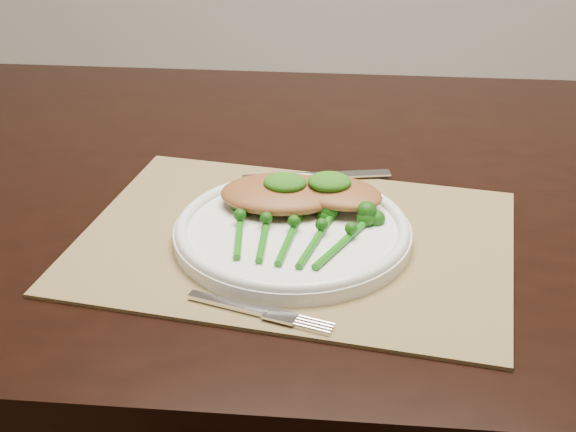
# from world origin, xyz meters

# --- Properties ---
(dining_table) EXTENTS (1.61, 0.91, 0.75)m
(dining_table) POSITION_xyz_m (-0.07, 0.14, 0.38)
(dining_table) COLOR black
(dining_table) RESTS_ON ground
(placemat) EXTENTS (0.53, 0.42, 0.00)m
(placemat) POSITION_xyz_m (-0.13, -0.02, 0.75)
(placemat) COLOR olive
(placemat) RESTS_ON dining_table
(dinner_plate) EXTENTS (0.27, 0.27, 0.02)m
(dinner_plate) POSITION_xyz_m (-0.14, -0.02, 0.77)
(dinner_plate) COLOR white
(dinner_plate) RESTS_ON placemat
(knife) EXTENTS (0.19, 0.05, 0.01)m
(knife) POSITION_xyz_m (-0.14, 0.14, 0.76)
(knife) COLOR silver
(knife) RESTS_ON placemat
(fork) EXTENTS (0.15, 0.06, 0.00)m
(fork) POSITION_xyz_m (-0.14, -0.18, 0.76)
(fork) COLOR silver
(fork) RESTS_ON placemat
(chicken_fillet_left) EXTENTS (0.15, 0.11, 0.03)m
(chicken_fillet_left) POSITION_xyz_m (-0.15, 0.03, 0.78)
(chicken_fillet_left) COLOR brown
(chicken_fillet_left) RESTS_ON dinner_plate
(chicken_fillet_right) EXTENTS (0.14, 0.12, 0.02)m
(chicken_fillet_right) POSITION_xyz_m (-0.09, 0.04, 0.79)
(chicken_fillet_right) COLOR brown
(chicken_fillet_right) RESTS_ON dinner_plate
(pesto_dollop_left) EXTENTS (0.05, 0.04, 0.02)m
(pesto_dollop_left) POSITION_xyz_m (-0.15, 0.03, 0.80)
(pesto_dollop_left) COLOR #164B0A
(pesto_dollop_left) RESTS_ON chicken_fillet_left
(pesto_dollop_right) EXTENTS (0.05, 0.04, 0.02)m
(pesto_dollop_right) POSITION_xyz_m (-0.10, 0.03, 0.80)
(pesto_dollop_right) COLOR #164B0A
(pesto_dollop_right) RESTS_ON chicken_fillet_right
(broccolini_bundle) EXTENTS (0.16, 0.18, 0.04)m
(broccolini_bundle) POSITION_xyz_m (-0.14, -0.05, 0.77)
(broccolini_bundle) COLOR #14640D
(broccolini_bundle) RESTS_ON dinner_plate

